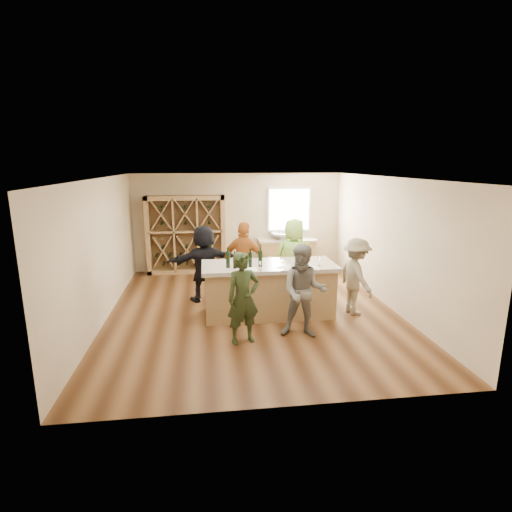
{
  "coord_description": "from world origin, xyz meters",
  "views": [
    {
      "loc": [
        -0.96,
        -8.01,
        3.1
      ],
      "look_at": [
        0.1,
        0.2,
        1.15
      ],
      "focal_mm": 28.0,
      "sensor_mm": 36.0,
      "label": 1
    }
  ],
  "objects": [
    {
      "name": "wall_left",
      "position": [
        -3.05,
        0.0,
        1.4
      ],
      "size": [
        0.1,
        7.0,
        2.8
      ],
      "primitive_type": "cube",
      "color": "beige",
      "rests_on": "ground"
    },
    {
      "name": "wall_front",
      "position": [
        0.0,
        -3.55,
        1.4
      ],
      "size": [
        6.0,
        0.1,
        2.8
      ],
      "primitive_type": "cube",
      "color": "beige",
      "rests_on": "ground"
    },
    {
      "name": "faucet",
      "position": [
        1.2,
        3.38,
        1.07
      ],
      "size": [
        0.02,
        0.02,
        0.3
      ],
      "primitive_type": "cylinder",
      "color": "silver",
      "rests_on": "back_counter_top"
    },
    {
      "name": "window_pane",
      "position": [
        1.5,
        3.44,
        1.75
      ],
      "size": [
        1.18,
        0.01,
        1.18
      ],
      "primitive_type": "cube",
      "color": "white",
      "rests_on": "wall_back"
    },
    {
      "name": "person_server",
      "position": [
        2.1,
        -0.43,
        0.8
      ],
      "size": [
        0.67,
        1.11,
        1.61
      ],
      "primitive_type": "imported",
      "rotation": [
        0.0,
        0.0,
        1.76
      ],
      "color": "gray",
      "rests_on": "floor"
    },
    {
      "name": "back_counter_top",
      "position": [
        1.4,
        3.2,
        0.89
      ],
      "size": [
        1.7,
        0.62,
        0.06
      ],
      "primitive_type": "cube",
      "color": "#B6A796",
      "rests_on": "back_counter_base"
    },
    {
      "name": "wine_glass_c",
      "position": [
        1.0,
        -0.69,
        1.17
      ],
      "size": [
        0.08,
        0.08,
        0.19
      ],
      "primitive_type": "cone",
      "rotation": [
        0.0,
        0.0,
        -0.1
      ],
      "color": "white",
      "rests_on": "tasting_counter_top"
    },
    {
      "name": "wine_bottle_b",
      "position": [
        -0.41,
        -0.5,
        1.21
      ],
      "size": [
        0.07,
        0.07,
        0.27
      ],
      "primitive_type": "cylinder",
      "rotation": [
        0.0,
        0.0,
        -0.03
      ],
      "color": "black",
      "rests_on": "tasting_counter_top"
    },
    {
      "name": "wine_glass_e",
      "position": [
        1.28,
        -0.53,
        1.18
      ],
      "size": [
        0.09,
        0.09,
        0.19
      ],
      "primitive_type": "cone",
      "rotation": [
        0.0,
        0.0,
        -0.33
      ],
      "color": "white",
      "rests_on": "tasting_counter_top"
    },
    {
      "name": "person_near_right",
      "position": [
        0.76,
        -1.4,
        0.85
      ],
      "size": [
        0.91,
        0.65,
        1.7
      ],
      "primitive_type": "imported",
      "rotation": [
        0.0,
        0.0,
        -0.25
      ],
      "color": "slate",
      "rests_on": "floor"
    },
    {
      "name": "back_counter_base",
      "position": [
        1.4,
        3.2,
        0.43
      ],
      "size": [
        1.6,
        0.58,
        0.86
      ],
      "primitive_type": "cube",
      "color": "#9F7A4C",
      "rests_on": "floor"
    },
    {
      "name": "wine_glass_b",
      "position": [
        0.5,
        -0.69,
        1.16
      ],
      "size": [
        0.08,
        0.08,
        0.16
      ],
      "primitive_type": "cone",
      "rotation": [
        0.0,
        0.0,
        0.37
      ],
      "color": "white",
      "rests_on": "tasting_counter_top"
    },
    {
      "name": "wine_glass_a",
      "position": [
        0.07,
        -0.71,
        1.16
      ],
      "size": [
        0.07,
        0.07,
        0.17
      ],
      "primitive_type": "cone",
      "rotation": [
        0.0,
        0.0,
        0.15
      ],
      "color": "white",
      "rests_on": "tasting_counter_top"
    },
    {
      "name": "person_far_right",
      "position": [
        1.05,
        0.75,
        0.93
      ],
      "size": [
        1.0,
        0.75,
        1.86
      ],
      "primitive_type": "imported",
      "rotation": [
        0.0,
        0.0,
        2.95
      ],
      "color": "#8CC64C",
      "rests_on": "floor"
    },
    {
      "name": "person_far_mid",
      "position": [
        -0.1,
        0.68,
        0.91
      ],
      "size": [
        1.19,
        0.93,
        1.82
      ],
      "primitive_type": "imported",
      "rotation": [
        0.0,
        0.0,
        2.72
      ],
      "color": "#994C19",
      "rests_on": "floor"
    },
    {
      "name": "tasting_menu_b",
      "position": [
        0.57,
        -0.63,
        1.08
      ],
      "size": [
        0.32,
        0.37,
        0.0
      ],
      "primitive_type": "cube",
      "rotation": [
        0.0,
        0.0,
        0.3
      ],
      "color": "white",
      "rests_on": "tasting_counter_top"
    },
    {
      "name": "tasting_counter_base",
      "position": [
        0.31,
        -0.25,
        0.5
      ],
      "size": [
        2.6,
        1.0,
        1.0
      ],
      "primitive_type": "cube",
      "color": "#9F7A4C",
      "rests_on": "floor"
    },
    {
      "name": "wall_right",
      "position": [
        3.05,
        0.0,
        1.4
      ],
      "size": [
        0.1,
        7.0,
        2.8
      ],
      "primitive_type": "cube",
      "color": "beige",
      "rests_on": "ground"
    },
    {
      "name": "wine_bottle_d",
      "position": [
        -0.1,
        -0.43,
        1.23
      ],
      "size": [
        0.09,
        0.09,
        0.29
      ],
      "primitive_type": "cylinder",
      "rotation": [
        0.0,
        0.0,
        0.29
      ],
      "color": "black",
      "rests_on": "tasting_counter_top"
    },
    {
      "name": "wine_bottle_e",
      "position": [
        0.11,
        -0.43,
        1.24
      ],
      "size": [
        0.08,
        0.08,
        0.33
      ],
      "primitive_type": "cylinder",
      "rotation": [
        0.0,
        0.0,
        0.03
      ],
      "color": "black",
      "rests_on": "tasting_counter_top"
    },
    {
      "name": "wall_back",
      "position": [
        0.0,
        3.55,
        1.4
      ],
      "size": [
        6.0,
        0.1,
        2.8
      ],
      "primitive_type": "cube",
      "color": "beige",
      "rests_on": "ground"
    },
    {
      "name": "window_frame",
      "position": [
        1.5,
        3.47,
        1.75
      ],
      "size": [
        1.3,
        0.06,
        1.3
      ],
      "primitive_type": "cube",
      "color": "white",
      "rests_on": "wall_back"
    },
    {
      "name": "tasting_menu_c",
      "position": [
        1.15,
        -0.67,
        1.08
      ],
      "size": [
        0.3,
        0.33,
        0.0
      ],
      "primitive_type": "cube",
      "rotation": [
        0.0,
        0.0,
        -0.43
      ],
      "color": "white",
      "rests_on": "tasting_counter_top"
    },
    {
      "name": "person_far_left",
      "position": [
        -1.01,
        0.82,
        0.88
      ],
      "size": [
        1.72,
        0.98,
        1.75
      ],
      "primitive_type": "imported",
      "rotation": [
        0.0,
        0.0,
        3.4
      ],
      "color": "black",
      "rests_on": "floor"
    },
    {
      "name": "sink",
      "position": [
        1.2,
        3.2,
        1.01
      ],
      "size": [
        0.54,
        0.54,
        0.19
      ],
      "primitive_type": "imported",
      "color": "silver",
      "rests_on": "back_counter_top"
    },
    {
      "name": "wine_rack",
      "position": [
        -1.5,
        3.27,
        1.1
      ],
      "size": [
        2.2,
        0.45,
        2.2
      ],
      "primitive_type": "cube",
      "color": "#9F7A4C",
      "rests_on": "floor"
    },
    {
      "name": "ceiling",
      "position": [
        0.0,
        0.0,
        2.85
      ],
      "size": [
        6.0,
        7.0,
        0.1
      ],
      "primitive_type": "cube",
      "color": "white",
      "rests_on": "ground"
    },
    {
      "name": "tasting_counter_top",
      "position": [
        0.31,
        -0.25,
        1.04
      ],
      "size": [
        2.72,
        1.12,
        0.08
      ],
      "primitive_type": "cube",
      "color": "#B6A796",
      "rests_on": "tasting_counter_base"
    },
    {
      "name": "tasting_menu_a",
      "position": [
        -0.09,
        -0.62,
        1.08
      ],
      "size": [
        0.2,
        0.27,
        0.0
      ],
      "primitive_type": "cube",
      "rotation": [
        0.0,
        0.0,
        0.0
      ],
      "color": "white",
      "rests_on": "tasting_counter_top"
    },
    {
      "name": "floor",
      "position": [
        0.0,
        0.0,
        -0.05
      ],
      "size": [
        6.0,
        7.0,
        0.1
      ],
      "primitive_type": "cube",
      "color": "brown",
      "rests_on": "ground"
    },
    {
      "name": "person_near_left",
      "position": [
        -0.34,
        -1.5,
        0.81
      ],
      "size": [
        0.69,
        0.58,
        1.62
      ],
      "primitive_type": "imported",
      "rotation": [
        0.0,
        0.0,
        0.28
      ],
      "color": "#263319",
      "rests_on": "floor"
    },
    {
      "name": "wine_bottle_a",
      "position": [
        -0.53,
        -0.42,
        1.24
      ],
      "size": [
        0.1,
        0.1,
        0.32
      ],
      "primitive_type": "cylinder",
      "rotation": [
        0.0,
        0.0,
        -0.36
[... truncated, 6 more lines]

